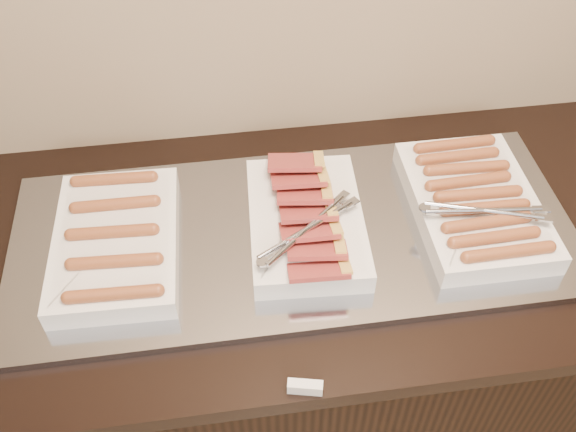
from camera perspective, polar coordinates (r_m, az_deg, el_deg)
The scene contains 6 objects.
counter at distance 1.75m, azimuth 1.12°, elevation -11.51°, with size 2.06×0.76×0.90m.
warming_tray at distance 1.38m, azimuth 0.55°, elevation -1.64°, with size 1.20×0.50×0.02m, color #9599A3.
dish_left at distance 1.36m, azimuth -15.02°, elevation -2.17°, with size 0.26×0.38×0.07m.
dish_center at distance 1.35m, azimuth 1.62°, elevation -0.46°, with size 0.26×0.38×0.09m.
dish_right at distance 1.44m, azimuth 16.26°, elevation 1.11°, with size 0.27×0.39×0.08m.
label_holder at distance 1.17m, azimuth 1.53°, elevation -14.96°, with size 0.06×0.02×0.03m, color white.
Camera 1 is at (-0.16, 1.23, 1.95)m, focal length 40.00 mm.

